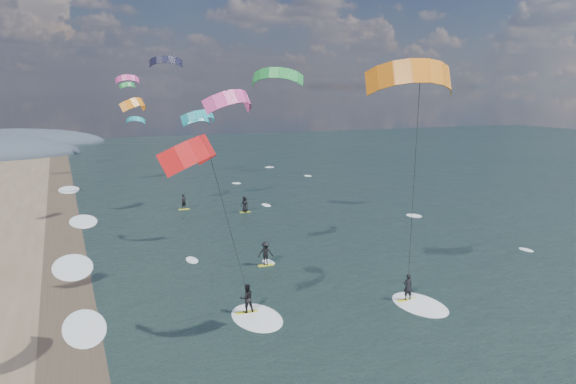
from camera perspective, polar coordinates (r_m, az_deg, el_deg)
name	(u,v)px	position (r m, az deg, el deg)	size (l,w,h in m)	color
wet_sand_strip	(72,375)	(27.38, -21.09, -16.96)	(3.00, 240.00, 0.00)	#382D23
kitesurfer_near_a	(420,133)	(26.36, 13.22, 5.85)	(7.67, 8.62, 14.12)	gold
kitesurfer_near_b	(225,210)	(25.33, -6.42, -1.79)	(6.74, 9.22, 11.31)	gold
far_kitesurfers	(243,227)	(47.22, -4.64, -3.52)	(6.48, 21.20, 1.74)	gold
bg_kite_field	(177,95)	(64.71, -11.22, 9.61)	(14.53, 77.00, 9.41)	black
shoreline_surf	(94,328)	(31.71, -19.10, -12.93)	(2.40, 79.40, 0.11)	white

